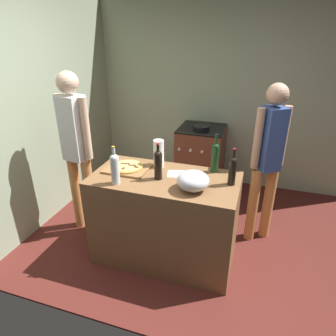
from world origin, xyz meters
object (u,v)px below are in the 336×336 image
wine_bottle_dark (232,169)px  wine_bottle_clear (158,164)px  stove (201,159)px  person_in_stripes (76,145)px  person_in_red (268,157)px  paper_towel_roll (159,154)px  wine_bottle_green (115,168)px  mixing_bowl (193,181)px  wine_bottle_amber (215,156)px  pizza (127,167)px

wine_bottle_dark → wine_bottle_clear: size_ratio=0.99×
stove → person_in_stripes: size_ratio=0.54×
person_in_red → paper_towel_roll: bearing=-159.0°
wine_bottle_green → stove: 1.85m
wine_bottle_dark → stove: 1.63m
wine_bottle_clear → stove: (0.07, 1.52, -0.57)m
wine_bottle_dark → stove: bearing=111.5°
wine_bottle_clear → person_in_red: 1.12m
wine_bottle_green → person_in_red: bearing=33.9°
stove → wine_bottle_dark: bearing=-68.5°
wine_bottle_green → person_in_red: person_in_red is taller
mixing_bowl → wine_bottle_dark: (0.29, 0.19, 0.06)m
wine_bottle_amber → mixing_bowl: bearing=-105.3°
person_in_stripes → person_in_red: size_ratio=1.05×
paper_towel_roll → stove: paper_towel_roll is taller
stove → person_in_stripes: person_in_stripes is taller
pizza → mixing_bowl: 0.71m
pizza → wine_bottle_green: size_ratio=0.87×
pizza → wine_bottle_clear: size_ratio=0.88×
person_in_red → wine_bottle_clear: bearing=-145.4°
mixing_bowl → wine_bottle_clear: bearing=163.5°
paper_towel_roll → wine_bottle_amber: 0.53m
person_in_stripes → person_in_red: person_in_stripes is taller
wine_bottle_green → wine_bottle_clear: 0.37m
pizza → person_in_stripes: size_ratio=0.17×
mixing_bowl → wine_bottle_amber: wine_bottle_amber is taller
wine_bottle_dark → wine_bottle_clear: bearing=-171.7°
stove → person_in_red: 1.32m
paper_towel_roll → person_in_red: bearing=21.0°
mixing_bowl → wine_bottle_clear: 0.36m
wine_bottle_amber → stove: (-0.38, 1.22, -0.58)m
wine_bottle_amber → paper_towel_roll: bearing=-174.8°
wine_bottle_clear → person_in_stripes: bearing=168.5°
wine_bottle_dark → person_in_stripes: (-1.59, 0.10, -0.00)m
wine_bottle_dark → person_in_stripes: 1.60m
pizza → paper_towel_roll: 0.32m
person_in_red → wine_bottle_amber: bearing=-144.3°
pizza → stove: stove is taller
wine_bottle_green → wine_bottle_amber: 0.91m
pizza → person_in_red: size_ratio=0.18×
paper_towel_roll → pizza: bearing=-148.4°
wine_bottle_dark → stove: size_ratio=0.35×
stove → paper_towel_roll: bearing=-97.0°
paper_towel_roll → wine_bottle_clear: size_ratio=0.81×
wine_bottle_clear → person_in_stripes: person_in_stripes is taller
pizza → wine_bottle_clear: wine_bottle_clear is taller
stove → person_in_red: size_ratio=0.57×
pizza → stove: (0.42, 1.43, -0.46)m
mixing_bowl → wine_bottle_green: wine_bottle_green is taller
person_in_stripes → wine_bottle_dark: bearing=-3.7°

